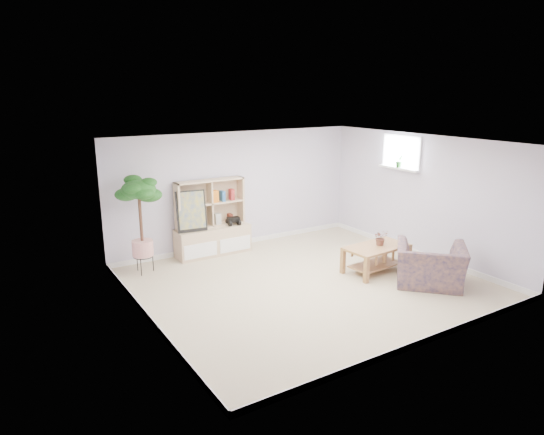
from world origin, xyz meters
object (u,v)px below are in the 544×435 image
storage_unit (212,218)px  armchair (430,262)px  coffee_table (376,259)px  floor_tree (141,225)px

storage_unit → armchair: bearing=-54.8°
coffee_table → floor_tree: floor_tree is taller
storage_unit → floor_tree: (-1.51, -0.28, 0.13)m
floor_tree → armchair: bearing=-38.6°
coffee_table → armchair: armchair is taller
floor_tree → armchair: (3.91, -3.12, -0.48)m
storage_unit → coffee_table: (2.10, -2.45, -0.51)m
storage_unit → floor_tree: size_ratio=0.85×
coffee_table → armchair: size_ratio=1.07×
storage_unit → coffee_table: 3.26m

